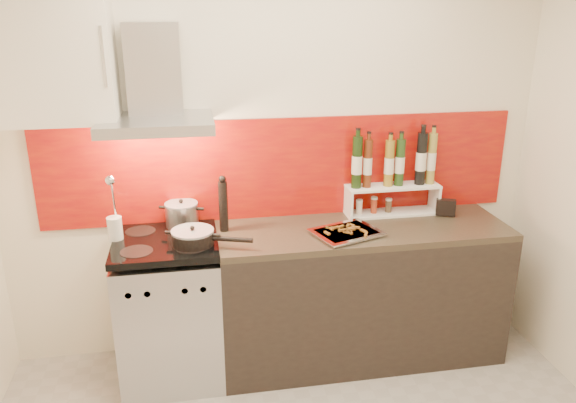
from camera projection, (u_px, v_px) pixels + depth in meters
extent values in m
cube|color=silver|center=(275.00, 156.00, 3.53)|extent=(3.40, 0.02, 2.60)
cube|color=maroon|center=(284.00, 168.00, 3.55)|extent=(3.00, 0.02, 0.64)
cube|color=#B7B7BA|center=(171.00, 313.00, 3.42)|extent=(0.60, 0.60, 0.84)
cube|color=black|center=(171.00, 353.00, 3.18)|extent=(0.50, 0.02, 0.40)
cube|color=#B7B7BA|center=(166.00, 292.00, 3.05)|extent=(0.56, 0.02, 0.12)
cube|color=#FF190C|center=(166.00, 292.00, 3.05)|extent=(0.10, 0.01, 0.04)
cube|color=black|center=(165.00, 242.00, 3.26)|extent=(0.60, 0.60, 0.04)
cube|color=black|center=(360.00, 295.00, 3.62)|extent=(1.80, 0.60, 0.86)
cube|color=#2F251D|center=(363.00, 230.00, 3.47)|extent=(1.80, 0.60, 0.04)
cube|color=#B7B7BA|center=(156.00, 123.00, 3.08)|extent=(0.62, 0.50, 0.06)
cube|color=#B7B7BA|center=(154.00, 69.00, 3.13)|extent=(0.30, 0.18, 0.50)
sphere|color=#FFD18C|center=(129.00, 132.00, 3.07)|extent=(0.07, 0.07, 0.07)
sphere|color=#FFD18C|center=(185.00, 130.00, 3.12)|extent=(0.07, 0.07, 0.07)
cube|color=white|center=(44.00, 54.00, 2.94)|extent=(0.70, 0.35, 0.72)
cylinder|color=#B7B7BA|center=(182.00, 215.00, 3.43)|extent=(0.20, 0.20, 0.14)
cylinder|color=#99999E|center=(181.00, 204.00, 3.41)|extent=(0.20, 0.20, 0.01)
sphere|color=black|center=(181.00, 201.00, 3.40)|extent=(0.03, 0.03, 0.03)
cylinder|color=black|center=(193.00, 238.00, 3.18)|extent=(0.24, 0.24, 0.07)
cylinder|color=#99999E|center=(192.00, 231.00, 3.16)|extent=(0.24, 0.24, 0.01)
sphere|color=black|center=(192.00, 228.00, 3.16)|extent=(0.03, 0.03, 0.03)
cylinder|color=black|center=(233.00, 239.00, 3.14)|extent=(0.23, 0.10, 0.03)
cylinder|color=silver|center=(115.00, 229.00, 3.24)|extent=(0.09, 0.09, 0.14)
cylinder|color=silver|center=(114.00, 198.00, 3.18)|extent=(0.01, 0.07, 0.27)
sphere|color=silver|center=(110.00, 180.00, 3.08)|extent=(0.06, 0.06, 0.06)
cylinder|color=black|center=(223.00, 207.00, 3.36)|extent=(0.05, 0.05, 0.31)
sphere|color=black|center=(222.00, 179.00, 3.30)|extent=(0.04, 0.04, 0.04)
cube|color=white|center=(391.00, 213.00, 3.68)|extent=(0.61, 0.17, 0.01)
cube|color=white|center=(348.00, 203.00, 3.60)|extent=(0.02, 0.17, 0.17)
cube|color=white|center=(435.00, 198.00, 3.70)|extent=(0.02, 0.17, 0.17)
cube|color=white|center=(393.00, 186.00, 3.62)|extent=(0.61, 0.17, 0.02)
cylinder|color=black|center=(357.00, 162.00, 3.52)|extent=(0.06, 0.06, 0.33)
cylinder|color=#52220E|center=(368.00, 164.00, 3.54)|extent=(0.05, 0.05, 0.31)
cylinder|color=olive|center=(389.00, 163.00, 3.56)|extent=(0.06, 0.06, 0.30)
cylinder|color=#1E3613|center=(400.00, 162.00, 3.57)|extent=(0.06, 0.06, 0.30)
cylinder|color=black|center=(421.00, 159.00, 3.59)|extent=(0.07, 0.07, 0.34)
cylinder|color=olive|center=(431.00, 159.00, 3.61)|extent=(0.06, 0.06, 0.33)
cylinder|color=beige|center=(359.00, 208.00, 3.63)|extent=(0.04, 0.04, 0.08)
cylinder|color=#AA381C|center=(374.00, 206.00, 3.64)|extent=(0.04, 0.04, 0.09)
cylinder|color=brown|center=(388.00, 206.00, 3.66)|extent=(0.04, 0.04, 0.08)
cube|color=black|center=(446.00, 207.00, 3.63)|extent=(0.13, 0.09, 0.10)
cube|color=silver|center=(346.00, 233.00, 3.34)|extent=(0.43, 0.38, 0.01)
cube|color=silver|center=(346.00, 232.00, 3.34)|extent=(0.46, 0.41, 0.01)
cube|color=red|center=(346.00, 232.00, 3.34)|extent=(0.38, 0.33, 0.01)
cube|color=brown|center=(351.00, 229.00, 3.35)|extent=(0.05, 0.02, 0.01)
cube|color=brown|center=(350.00, 232.00, 3.31)|extent=(0.02, 0.05, 0.01)
cube|color=brown|center=(366.00, 234.00, 3.28)|extent=(0.03, 0.05, 0.01)
cube|color=brown|center=(341.00, 227.00, 3.39)|extent=(0.05, 0.04, 0.01)
cube|color=brown|center=(349.00, 225.00, 3.41)|extent=(0.04, 0.05, 0.01)
cube|color=brown|center=(331.00, 228.00, 3.36)|extent=(0.03, 0.05, 0.01)
cube|color=brown|center=(330.00, 227.00, 3.38)|extent=(0.05, 0.03, 0.01)
cube|color=brown|center=(347.00, 232.00, 3.31)|extent=(0.05, 0.04, 0.01)
cube|color=brown|center=(348.00, 232.00, 3.31)|extent=(0.05, 0.02, 0.01)
cube|color=brown|center=(342.00, 230.00, 3.33)|extent=(0.05, 0.02, 0.01)
cube|color=brown|center=(335.00, 228.00, 3.37)|extent=(0.05, 0.03, 0.01)
cube|color=brown|center=(351.00, 225.00, 3.41)|extent=(0.04, 0.04, 0.01)
cube|color=brown|center=(363.00, 231.00, 3.33)|extent=(0.04, 0.05, 0.01)
cube|color=brown|center=(327.00, 233.00, 3.29)|extent=(0.03, 0.05, 0.01)
cube|color=brown|center=(356.00, 227.00, 3.38)|extent=(0.05, 0.04, 0.01)
cube|color=brown|center=(350.00, 228.00, 3.36)|extent=(0.05, 0.03, 0.01)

